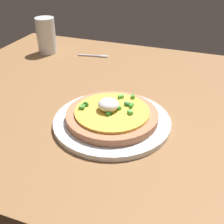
{
  "coord_description": "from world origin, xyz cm",
  "views": [
    {
      "loc": [
        23.42,
        -67.23,
        41.65
      ],
      "look_at": [
        3.32,
        -12.68,
        5.79
      ],
      "focal_mm": 47.2,
      "sensor_mm": 36.0,
      "label": 1
    }
  ],
  "objects_px": {
    "pizza": "(112,114)",
    "plate": "(112,121)",
    "cup_near": "(46,37)",
    "fork": "(96,56)"
  },
  "relations": [
    {
      "from": "plate",
      "to": "fork",
      "type": "height_order",
      "value": "plate"
    },
    {
      "from": "pizza",
      "to": "plate",
      "type": "bearing_deg",
      "value": -13.78
    },
    {
      "from": "cup_near",
      "to": "fork",
      "type": "xyz_separation_m",
      "value": [
        0.19,
        0.02,
        -0.06
      ]
    },
    {
      "from": "cup_near",
      "to": "pizza",
      "type": "bearing_deg",
      "value": -43.24
    },
    {
      "from": "plate",
      "to": "cup_near",
      "type": "relative_size",
      "value": 2.15
    },
    {
      "from": "fork",
      "to": "pizza",
      "type": "bearing_deg",
      "value": -74.18
    },
    {
      "from": "pizza",
      "to": "cup_near",
      "type": "bearing_deg",
      "value": 136.76
    },
    {
      "from": "plate",
      "to": "pizza",
      "type": "relative_size",
      "value": 1.28
    },
    {
      "from": "cup_near",
      "to": "fork",
      "type": "distance_m",
      "value": 0.2
    },
    {
      "from": "pizza",
      "to": "fork",
      "type": "relative_size",
      "value": 2.0
    }
  ]
}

